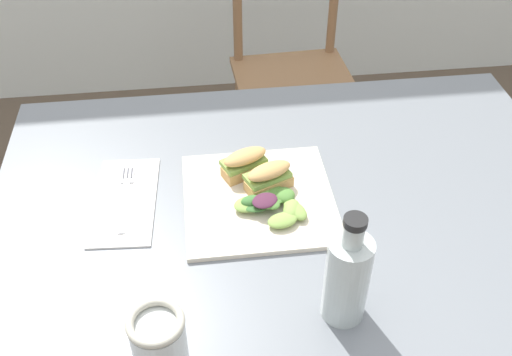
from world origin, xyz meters
TOP-DOWN VIEW (x-y plane):
  - dining_table at (0.10, -0.03)m, footprint 1.17×0.86m
  - chair_wooden_far at (0.27, 0.94)m, footprint 0.42×0.42m
  - plate_lunch at (0.04, 0.00)m, footprint 0.29×0.29m
  - sandwich_half_front at (0.06, 0.02)m, footprint 0.10×0.08m
  - sandwich_half_back at (0.02, 0.07)m, footprint 0.10×0.08m
  - salad_mixed_greens at (0.06, -0.03)m, footprint 0.15×0.14m
  - napkin_folded at (-0.22, 0.03)m, footprint 0.13×0.26m
  - fork_on_napkin at (-0.22, 0.05)m, footprint 0.03×0.19m
  - bottle_cold_brew at (0.13, -0.28)m, footprint 0.07×0.07m
  - mason_jar_iced_tea at (-0.15, -0.34)m, footprint 0.08×0.08m

SIDE VIEW (x-z plane):
  - chair_wooden_far at x=0.27m, z-range 0.01..0.88m
  - dining_table at x=0.10m, z-range 0.24..0.98m
  - napkin_folded at x=-0.22m, z-range 0.74..0.74m
  - plate_lunch at x=0.04m, z-range 0.74..0.75m
  - fork_on_napkin at x=-0.22m, z-range 0.74..0.75m
  - salad_mixed_greens at x=0.06m, z-range 0.75..0.78m
  - sandwich_half_front at x=0.06m, z-range 0.75..0.81m
  - sandwich_half_back at x=0.02m, z-range 0.75..0.81m
  - mason_jar_iced_tea at x=-0.15m, z-range 0.73..0.85m
  - bottle_cold_brew at x=0.13m, z-range 0.71..0.92m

